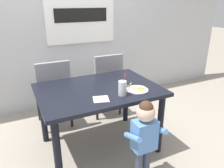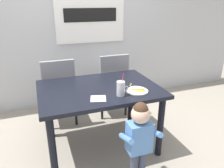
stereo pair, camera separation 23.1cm
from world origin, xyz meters
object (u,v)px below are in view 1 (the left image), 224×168
(milk_cup, at_px, (123,89))
(peeled_banana, at_px, (138,87))
(toddler_standing, at_px, (145,132))
(dining_chair_right, at_px, (106,81))
(snack_plate, at_px, (137,90))
(dining_chair_left, at_px, (53,91))
(paper_napkin, at_px, (101,99))
(dining_table, at_px, (99,97))

(milk_cup, bearing_deg, peeled_banana, 12.30)
(toddler_standing, distance_m, peeled_banana, 0.52)
(dining_chair_right, distance_m, snack_plate, 0.96)
(dining_chair_left, xyz_separation_m, paper_napkin, (0.28, -0.95, 0.22))
(paper_napkin, bearing_deg, peeled_banana, 5.88)
(milk_cup, xyz_separation_m, peeled_banana, (0.21, 0.05, -0.04))
(dining_table, height_order, dining_chair_left, dining_chair_left)
(toddler_standing, relative_size, peeled_banana, 5.02)
(peeled_banana, bearing_deg, paper_napkin, -174.12)
(toddler_standing, bearing_deg, dining_table, 106.28)
(dining_chair_left, height_order, paper_napkin, dining_chair_left)
(toddler_standing, xyz_separation_m, peeled_banana, (0.17, 0.41, 0.26))
(dining_chair_right, distance_m, paper_napkin, 1.11)
(snack_plate, bearing_deg, toddler_standing, -111.98)
(dining_table, distance_m, toddler_standing, 0.68)
(toddler_standing, xyz_separation_m, snack_plate, (0.16, 0.40, 0.24))
(toddler_standing, bearing_deg, peeled_banana, 67.37)
(dining_chair_right, bearing_deg, toddler_standing, 81.13)
(dining_chair_right, xyz_separation_m, snack_plate, (-0.05, -0.93, 0.22))
(dining_chair_left, relative_size, peeled_banana, 5.75)
(milk_cup, bearing_deg, dining_chair_right, 75.58)
(dining_table, bearing_deg, dining_chair_left, 119.27)
(dining_table, height_order, paper_napkin, paper_napkin)
(dining_table, xyz_separation_m, dining_chair_left, (-0.38, 0.67, -0.11))
(dining_table, xyz_separation_m, paper_napkin, (-0.09, -0.28, 0.11))
(snack_plate, height_order, peeled_banana, peeled_banana)
(milk_cup, relative_size, peeled_banana, 1.48)
(milk_cup, distance_m, paper_napkin, 0.25)
(dining_chair_right, height_order, paper_napkin, dining_chair_right)
(toddler_standing, xyz_separation_m, paper_napkin, (-0.28, 0.36, 0.24))
(snack_plate, relative_size, paper_napkin, 1.53)
(toddler_standing, xyz_separation_m, milk_cup, (-0.04, 0.36, 0.30))
(dining_chair_right, distance_m, toddler_standing, 1.35)
(dining_chair_left, height_order, peeled_banana, dining_chair_left)
(milk_cup, distance_m, snack_plate, 0.21)
(milk_cup, bearing_deg, dining_table, 117.62)
(snack_plate, bearing_deg, dining_chair_right, 87.14)
(dining_table, relative_size, peeled_banana, 7.84)
(dining_table, xyz_separation_m, toddler_standing, (0.19, -0.64, -0.13))
(dining_chair_left, relative_size, paper_napkin, 6.40)
(snack_plate, height_order, paper_napkin, snack_plate)
(snack_plate, distance_m, peeled_banana, 0.03)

